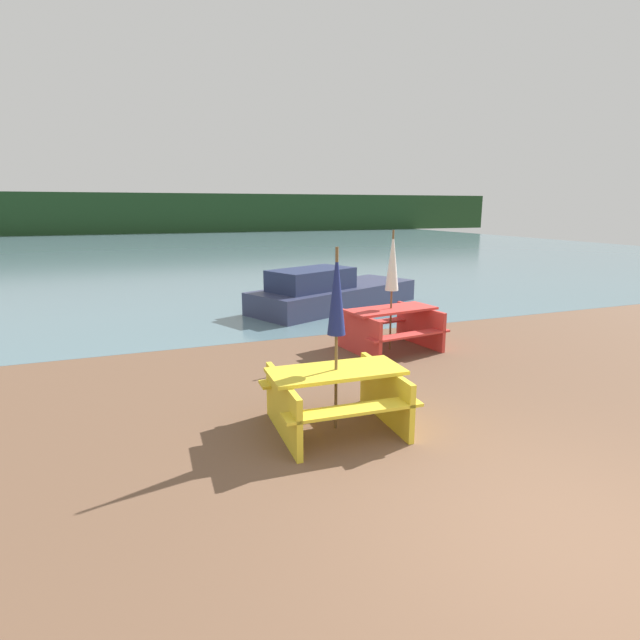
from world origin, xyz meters
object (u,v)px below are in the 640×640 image
at_px(picnic_table_yellow, 336,393).
at_px(umbrella_white, 393,262).
at_px(boat, 330,293).
at_px(picnic_table_red, 390,325).
at_px(umbrella_navy, 337,294).

xyz_separation_m(picnic_table_yellow, umbrella_white, (2.31, 2.82, 1.20)).
xyz_separation_m(umbrella_white, boat, (0.44, 4.07, -1.25)).
distance_m(picnic_table_yellow, umbrella_white, 3.84).
relative_size(picnic_table_yellow, boat, 0.32).
bearing_deg(boat, picnic_table_red, -119.62).
height_order(picnic_table_yellow, boat, boat).
distance_m(picnic_table_yellow, boat, 7.42).
xyz_separation_m(picnic_table_red, umbrella_white, (0.00, 0.00, 1.19)).
bearing_deg(boat, umbrella_white, -119.62).
relative_size(umbrella_navy, boat, 0.43).
xyz_separation_m(picnic_table_red, umbrella_navy, (-2.31, -2.82, 1.19)).
xyz_separation_m(picnic_table_red, boat, (0.44, 4.07, -0.06)).
bearing_deg(picnic_table_red, boat, 83.84).
bearing_deg(picnic_table_red, umbrella_navy, -129.30).
xyz_separation_m(picnic_table_yellow, umbrella_navy, (0.00, 0.00, 1.20)).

